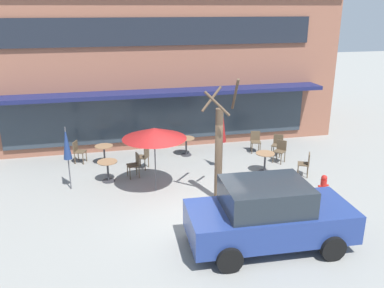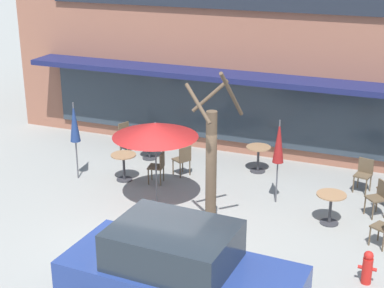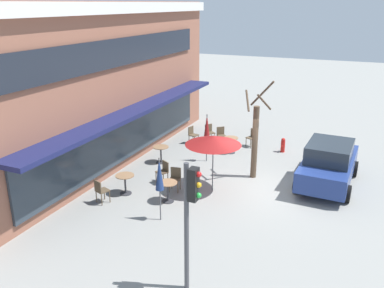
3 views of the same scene
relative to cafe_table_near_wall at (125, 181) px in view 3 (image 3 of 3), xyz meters
name	(u,v)px [view 3 (image 3 of 3)]	position (x,y,z in m)	size (l,w,h in m)	color
ground_plane	(260,188)	(2.54, -4.53, -0.52)	(80.00, 80.00, 0.00)	gray
building_facade	(50,81)	(2.54, 5.43, 2.92)	(16.26, 9.10, 6.88)	#935B47
cafe_table_near_wall	(125,181)	(0.00, 0.00, 0.00)	(0.70, 0.70, 0.76)	#333338
cafe_table_streetside	(231,143)	(5.81, -2.21, 0.00)	(0.70, 0.70, 0.76)	#333338
cafe_table_by_tree	(161,152)	(3.34, 0.25, 0.00)	(0.70, 0.70, 0.76)	#333338
cafe_table_mid_patio	(168,188)	(0.07, -1.75, 0.00)	(0.70, 0.70, 0.76)	#333338
patio_umbrella_green_folded	(213,140)	(1.61, -2.88, 1.51)	(2.10, 2.10, 2.20)	#4C4C51
patio_umbrella_cream_folded	(159,175)	(-1.19, -2.12, 1.11)	(0.28, 0.28, 2.20)	#4C4C51
patio_umbrella_corner_open	(207,127)	(4.34, -1.55, 1.11)	(0.28, 0.28, 2.20)	#4C4C51
cafe_chair_0	(209,131)	(7.02, -0.65, 0.01)	(0.56, 0.56, 0.89)	brown
cafe_chair_1	(101,190)	(-1.00, 0.38, 0.01)	(0.52, 0.52, 0.89)	brown
cafe_chair_2	(175,177)	(1.05, -1.57, 0.01)	(0.46, 0.46, 0.89)	brown
cafe_chair_3	(163,170)	(1.47, -0.85, 0.01)	(0.55, 0.55, 0.89)	brown
cafe_chair_4	(252,136)	(7.10, -2.90, 0.01)	(0.54, 0.54, 0.89)	brown
cafe_chair_5	(221,134)	(6.81, -1.36, 0.01)	(0.56, 0.56, 0.89)	brown
cafe_chair_6	(192,134)	(6.31, 0.00, 0.01)	(0.48, 0.48, 0.89)	brown
parked_sedan	(329,163)	(3.94, -6.84, 0.36)	(4.28, 2.16, 1.76)	navy
street_tree	(255,138)	(3.47, -3.98, 1.19)	(1.13, 1.11, 3.98)	brown
traffic_light_pole	(190,207)	(-3.96, -4.42, 1.78)	(0.26, 0.44, 3.40)	#47474C
fire_hydrant	(283,145)	(6.92, -4.48, -0.16)	(0.36, 0.20, 0.71)	red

